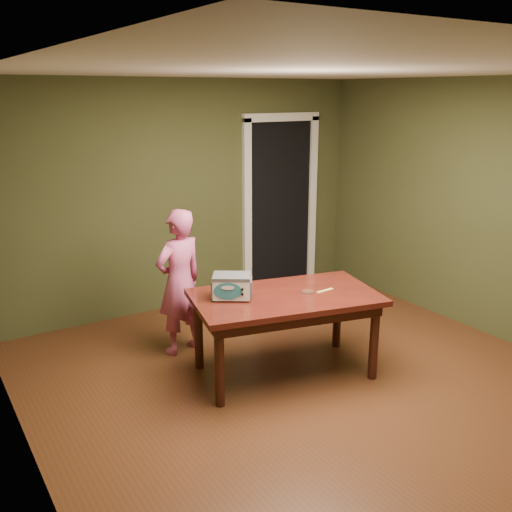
# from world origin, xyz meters

# --- Properties ---
(floor) EXTENTS (5.00, 5.00, 0.00)m
(floor) POSITION_xyz_m (0.00, 0.00, 0.00)
(floor) COLOR #502B16
(floor) RESTS_ON ground
(room_shell) EXTENTS (4.52, 5.02, 2.61)m
(room_shell) POSITION_xyz_m (0.00, 0.00, 1.71)
(room_shell) COLOR #3F4424
(room_shell) RESTS_ON ground
(doorway) EXTENTS (1.10, 0.66, 2.25)m
(doorway) POSITION_xyz_m (1.30, 2.78, 1.06)
(doorway) COLOR black
(doorway) RESTS_ON ground
(dining_table) EXTENTS (1.76, 1.24, 0.75)m
(dining_table) POSITION_xyz_m (-0.06, 0.43, 0.65)
(dining_table) COLOR #3C140D
(dining_table) RESTS_ON floor
(toy_oven) EXTENTS (0.39, 0.36, 0.21)m
(toy_oven) POSITION_xyz_m (-0.50, 0.60, 0.86)
(toy_oven) COLOR #4C4F54
(toy_oven) RESTS_ON dining_table
(baking_pan) EXTENTS (0.10, 0.10, 0.02)m
(baking_pan) POSITION_xyz_m (0.13, 0.35, 0.76)
(baking_pan) COLOR silver
(baking_pan) RESTS_ON dining_table
(spatula) EXTENTS (0.18, 0.04, 0.01)m
(spatula) POSITION_xyz_m (0.29, 0.31, 0.75)
(spatula) COLOR #FEE46E
(spatula) RESTS_ON dining_table
(child) EXTENTS (0.58, 0.44, 1.42)m
(child) POSITION_xyz_m (-0.64, 1.34, 0.71)
(child) COLOR #D4578D
(child) RESTS_ON floor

